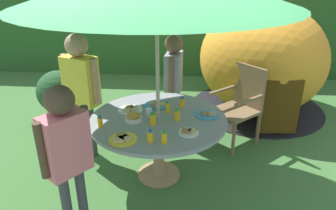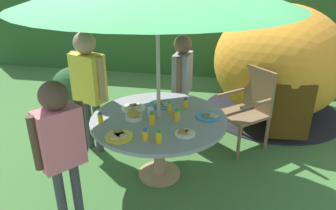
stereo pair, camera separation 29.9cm
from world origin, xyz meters
The scene contains 23 objects.
ground_plane centered at (0.00, 0.00, -0.01)m, with size 10.00×10.00×0.02m, color #3D6B33.
hedge_backdrop centered at (0.00, 3.68, 0.82)m, with size 9.00×0.70×1.65m, color #285623.
garden_table centered at (0.00, 0.00, 0.58)m, with size 1.34×1.34×0.68m.
wooden_chair centered at (0.92, 0.82, 0.53)m, with size 0.66×0.66×0.97m.
dome_tent centered at (1.33, 1.87, 0.79)m, with size 2.18×2.18×1.59m.
potted_plant centered at (-1.52, 1.17, 0.42)m, with size 0.59×0.59×0.74m.
child_in_grey_shirt centered at (0.09, 0.97, 0.83)m, with size 0.22×0.44×1.30m.
child_in_yellow_shirt centered at (-0.88, 0.37, 0.91)m, with size 0.45×0.33×1.42m.
child_in_pink_shirt centered at (-0.61, -0.79, 0.83)m, with size 0.35×0.38×1.29m.
snack_bowl centered at (-0.23, -0.08, 0.72)m, with size 0.16×0.16×0.08m.
plate_near_right centered at (0.30, -0.29, 0.69)m, with size 0.18×0.18×0.03m.
plate_mid_right centered at (-0.05, 0.29, 0.69)m, with size 0.26×0.26×0.03m.
plate_center_back centered at (-0.26, -0.45, 0.69)m, with size 0.25×0.25×0.03m.
plate_far_left centered at (0.48, 0.10, 0.69)m, with size 0.24×0.24×0.03m.
plate_center_front centered at (-0.30, 0.15, 0.69)m, with size 0.26×0.26×0.03m.
juice_bottle_near_left centered at (-0.52, -0.22, 0.73)m, with size 0.05×0.05×0.11m.
juice_bottle_far_right centered at (-0.02, -0.46, 0.73)m, with size 0.05×0.05×0.11m.
juice_bottle_mid_left centered at (0.22, 0.28, 0.73)m, with size 0.06×0.06×0.11m.
juice_bottle_front_edge centered at (0.10, -0.47, 0.73)m, with size 0.05×0.05×0.11m.
juice_bottle_back_edge centered at (0.19, -0.03, 0.74)m, with size 0.06×0.06×0.12m.
juice_bottle_spot_a centered at (0.08, 0.12, 0.74)m, with size 0.04×0.04×0.13m.
juice_bottle_spot_b centered at (-0.03, -0.15, 0.74)m, with size 0.06×0.06×0.12m.
cup_near centered at (-0.10, 0.08, 0.71)m, with size 0.06×0.06×0.06m, color white.
Camera 1 is at (0.32, -2.76, 2.05)m, focal length 33.75 mm.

